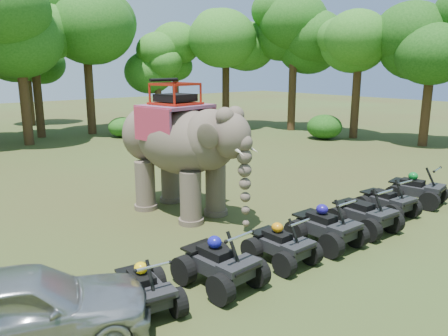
{
  "coord_description": "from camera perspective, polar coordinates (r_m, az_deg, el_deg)",
  "views": [
    {
      "loc": [
        -7.87,
        -8.22,
        4.77
      ],
      "look_at": [
        0.0,
        1.2,
        1.9
      ],
      "focal_mm": 35.0,
      "sensor_mm": 36.0,
      "label": 1
    }
  ],
  "objects": [
    {
      "name": "ground",
      "position": [
        12.34,
        3.63,
        -9.61
      ],
      "size": [
        110.0,
        110.0,
        0.0
      ],
      "primitive_type": "plane",
      "color": "#47381E",
      "rests_on": "ground"
    },
    {
      "name": "elephant",
      "position": [
        14.29,
        -5.92,
        2.65
      ],
      "size": [
        3.09,
        5.5,
        4.36
      ],
      "primitive_type": null,
      "rotation": [
        0.0,
        0.0,
        0.16
      ],
      "color": "brown",
      "rests_on": "ground"
    },
    {
      "name": "parked_car",
      "position": [
        8.54,
        -24.95,
        -16.33
      ],
      "size": [
        4.69,
        3.12,
        1.48
      ],
      "primitive_type": "imported",
      "rotation": [
        0.0,
        0.0,
        1.23
      ],
      "color": "#B1B3B8",
      "rests_on": "ground"
    },
    {
      "name": "atv_0",
      "position": [
        9.05,
        -10.4,
        -14.5
      ],
      "size": [
        1.42,
        1.79,
        1.2
      ],
      "primitive_type": null,
      "rotation": [
        0.0,
        0.0,
        -0.16
      ],
      "color": "black",
      "rests_on": "ground"
    },
    {
      "name": "atv_1",
      "position": [
        9.8,
        -0.57,
        -11.47
      ],
      "size": [
        1.48,
        1.95,
        1.37
      ],
      "primitive_type": null,
      "rotation": [
        0.0,
        0.0,
        0.07
      ],
      "color": "black",
      "rests_on": "ground"
    },
    {
      "name": "atv_2",
      "position": [
        10.98,
        7.53,
        -9.18
      ],
      "size": [
        1.25,
        1.69,
        1.24
      ],
      "primitive_type": null,
      "rotation": [
        0.0,
        0.0,
        0.02
      ],
      "color": "black",
      "rests_on": "ground"
    },
    {
      "name": "atv_3",
      "position": [
        12.19,
        13.24,
        -6.75
      ],
      "size": [
        1.38,
        1.88,
        1.38
      ],
      "primitive_type": null,
      "rotation": [
        0.0,
        0.0,
        -0.01
      ],
      "color": "black",
      "rests_on": "ground"
    },
    {
      "name": "atv_4",
      "position": [
        13.54,
        17.9,
        -5.06
      ],
      "size": [
        1.45,
        1.92,
        1.37
      ],
      "primitive_type": null,
      "rotation": [
        0.0,
        0.0,
        -0.05
      ],
      "color": "black",
      "rests_on": "ground"
    },
    {
      "name": "atv_5",
      "position": [
        15.15,
        20.61,
        -3.51
      ],
      "size": [
        1.39,
        1.83,
        1.29
      ],
      "primitive_type": null,
      "rotation": [
        0.0,
        0.0,
        -0.07
      ],
      "color": "black",
      "rests_on": "ground"
    },
    {
      "name": "atv_6",
      "position": [
        16.88,
        23.92,
        -2.0
      ],
      "size": [
        1.65,
        2.06,
        1.37
      ],
      "primitive_type": null,
      "rotation": [
        0.0,
        0.0,
        0.17
      ],
      "color": "black",
      "rests_on": "ground"
    },
    {
      "name": "tree_0",
      "position": [
        29.42,
        -24.94,
        11.92
      ],
      "size": [
        6.65,
        6.65,
        9.5
      ],
      "primitive_type": null,
      "color": "#195114",
      "rests_on": "ground"
    },
    {
      "name": "tree_1",
      "position": [
        32.82,
        -17.38,
        12.93
      ],
      "size": [
        6.97,
        6.97,
        9.95
      ],
      "primitive_type": null,
      "color": "#195114",
      "rests_on": "ground"
    },
    {
      "name": "tree_2",
      "position": [
        34.3,
        -8.61,
        10.57
      ],
      "size": [
        4.63,
        4.63,
        6.62
      ],
      "primitive_type": null,
      "color": "#195114",
      "rests_on": "ground"
    },
    {
      "name": "tree_3",
      "position": [
        35.68,
        0.24,
        13.11
      ],
      "size": [
        6.64,
        6.64,
        9.48
      ],
      "primitive_type": null,
      "color": "#195114",
      "rests_on": "ground"
    },
    {
      "name": "tree_4",
      "position": [
        33.66,
        9.01,
        12.86
      ],
      "size": [
        6.57,
        6.57,
        9.38
      ],
      "primitive_type": null,
      "color": "#195114",
      "rests_on": "ground"
    },
    {
      "name": "tree_5",
      "position": [
        30.81,
        16.99,
        11.25
      ],
      "size": [
        5.66,
        5.66,
        8.09
      ],
      "primitive_type": null,
      "color": "#195114",
      "rests_on": "ground"
    },
    {
      "name": "tree_6",
      "position": [
        29.13,
        25.24,
        10.62
      ],
      "size": [
        5.75,
        5.75,
        8.21
      ],
      "primitive_type": null,
      "color": "#195114",
      "rests_on": "ground"
    },
    {
      "name": "tree_26",
      "position": [
        39.43,
        -24.24,
        10.48
      ],
      "size": [
        5.19,
        5.19,
        7.41
      ],
      "primitive_type": null,
      "color": "#195114",
      "rests_on": "ground"
    },
    {
      "name": "tree_35",
      "position": [
        32.36,
        -23.36,
        11.1
      ],
      "size": [
        5.88,
        5.88,
        8.41
      ],
      "primitive_type": null,
      "color": "#195114",
      "rests_on": "ground"
    },
    {
      "name": "tree_36",
      "position": [
        35.51,
        -6.36,
        11.07
      ],
      "size": [
        4.94,
        4.94,
        7.05
      ],
      "primitive_type": null,
      "color": "#195114",
      "rests_on": "ground"
    }
  ]
}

